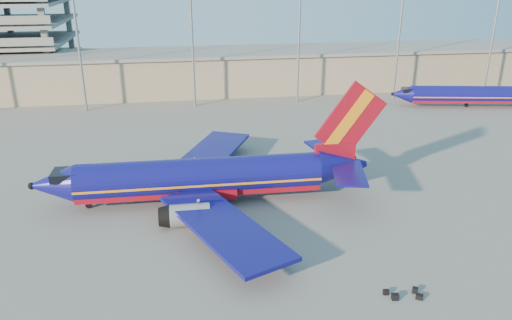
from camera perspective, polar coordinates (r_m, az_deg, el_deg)
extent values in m
plane|color=slate|center=(54.02, 0.69, -6.09)|extent=(220.00, 220.00, 0.00)
cube|color=gray|center=(108.88, 0.67, 10.16)|extent=(120.00, 15.00, 8.00)
cube|color=slate|center=(108.16, 0.68, 12.35)|extent=(122.00, 16.00, 0.60)
cylinder|color=gray|center=(95.40, -19.77, 13.49)|extent=(0.44, 0.44, 28.00)
cylinder|color=gray|center=(93.99, -7.35, 14.42)|extent=(0.44, 0.44, 28.00)
cylinder|color=gray|center=(96.78, 4.97, 14.70)|extent=(0.44, 0.44, 28.00)
cylinder|color=gray|center=(103.43, 16.14, 14.39)|extent=(0.44, 0.44, 28.00)
cylinder|color=gray|center=(113.28, 25.62, 13.72)|extent=(0.44, 0.44, 28.00)
cylinder|color=navy|center=(55.84, -6.41, -1.87)|extent=(26.86, 4.50, 4.13)
cube|color=maroon|center=(56.27, -6.37, -2.87)|extent=(26.85, 3.72, 1.45)
cube|color=orange|center=(55.95, -6.40, -2.14)|extent=(26.86, 4.55, 0.25)
cone|color=navy|center=(57.67, -22.25, -2.64)|extent=(4.75, 4.20, 4.13)
cube|color=black|center=(56.93, -20.98, -1.60)|extent=(2.72, 2.94, 0.89)
cone|color=navy|center=(58.40, 9.76, -0.59)|extent=(5.86, 4.21, 4.13)
cube|color=maroon|center=(57.60, 9.00, 0.75)|extent=(4.70, 0.68, 2.46)
cube|color=maroon|center=(56.86, 10.74, 4.52)|extent=(8.20, 0.47, 8.91)
cube|color=orange|center=(56.78, 10.52, 4.52)|extent=(5.46, 0.54, 6.99)
cube|color=navy|center=(61.43, 8.33, 1.21)|extent=(4.68, 7.66, 0.25)
cube|color=navy|center=(54.70, 10.55, -1.47)|extent=(4.85, 7.71, 0.25)
cube|color=navy|center=(65.41, -5.27, 0.73)|extent=(12.33, 18.06, 0.39)
cube|color=navy|center=(47.50, -3.82, -7.48)|extent=(11.95, 18.11, 0.39)
cube|color=maroon|center=(56.46, -5.78, -3.25)|extent=(6.76, 4.45, 1.12)
cylinder|color=gray|center=(61.86, -7.81, -1.33)|extent=(4.05, 2.40, 2.35)
cylinder|color=gray|center=(51.30, -7.56, -6.25)|extent=(4.05, 2.40, 2.35)
cylinder|color=gray|center=(57.86, -18.59, -4.67)|extent=(0.27, 0.27, 1.23)
cylinder|color=black|center=(57.97, -18.56, -4.90)|extent=(0.72, 0.29, 0.71)
cylinder|color=black|center=(59.58, -4.82, -2.96)|extent=(0.95, 0.63, 0.94)
cylinder|color=black|center=(54.34, -4.40, -5.44)|extent=(0.95, 0.63, 0.94)
cylinder|color=navy|center=(102.84, 23.04, 6.91)|extent=(21.41, 7.05, 3.26)
cube|color=maroon|center=(103.02, 22.98, 6.46)|extent=(21.30, 6.44, 1.15)
cube|color=orange|center=(102.89, 23.03, 6.79)|extent=(21.42, 7.08, 0.19)
cone|color=navy|center=(98.93, 16.29, 7.24)|extent=(4.23, 3.88, 3.26)
cube|color=black|center=(99.04, 16.98, 7.68)|extent=(2.50, 2.64, 0.71)
cylinder|color=black|center=(103.29, 22.89, 5.84)|extent=(0.72, 0.72, 0.79)
cube|color=black|center=(42.60, 15.61, -14.82)|extent=(0.60, 0.48, 0.50)
cube|color=black|center=(43.24, 18.17, -14.63)|extent=(0.69, 0.64, 0.39)
cube|color=black|center=(43.81, 17.72, -13.99)|extent=(0.60, 0.59, 0.47)
cube|color=black|center=(42.98, 14.63, -14.40)|extent=(0.49, 0.33, 0.44)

